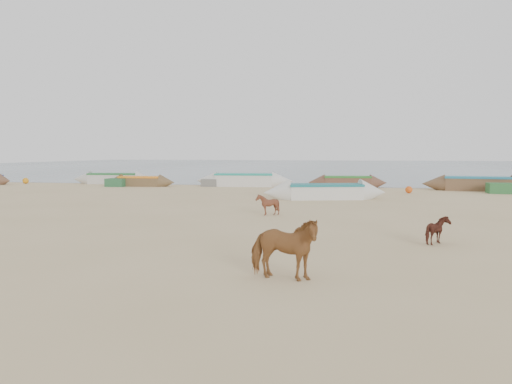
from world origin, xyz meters
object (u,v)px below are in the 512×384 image
calf_front (268,205)px  near_canoe (325,192)px  calf_right (438,231)px  cow_adult (284,248)px

calf_front → near_canoe: (1.71, 7.50, -0.02)m
calf_front → near_canoe: calf_front is taller
calf_right → cow_adult: bearing=152.9°
near_canoe → calf_right: bearing=-87.9°
cow_adult → calf_front: 10.22m
calf_front → calf_right: (5.83, -5.25, -0.05)m
cow_adult → near_canoe: (-0.54, 17.46, -0.22)m
cow_adult → calf_front: cow_adult is taller
calf_right → near_canoe: size_ratio=0.11×
calf_front → cow_adult: bearing=25.3°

